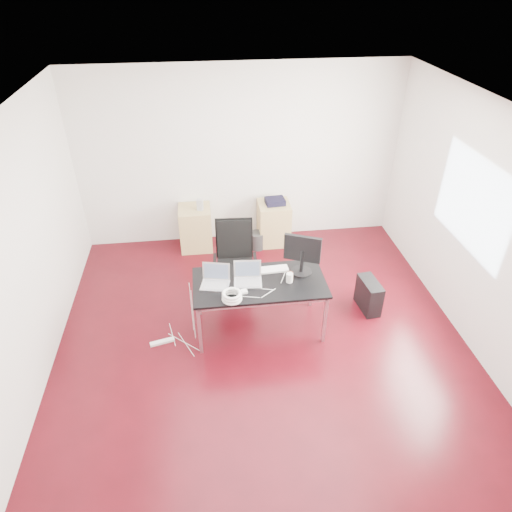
{
  "coord_description": "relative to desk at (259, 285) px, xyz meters",
  "views": [
    {
      "loc": [
        -0.6,
        -4.19,
        4.02
      ],
      "look_at": [
        0.0,
        0.55,
        0.85
      ],
      "focal_mm": 32.0,
      "sensor_mm": 36.0,
      "label": 1
    }
  ],
  "objects": [
    {
      "name": "desk",
      "position": [
        0.0,
        0.0,
        0.0
      ],
      "size": [
        1.6,
        0.8,
        0.73
      ],
      "color": "black",
      "rests_on": "ground"
    },
    {
      "name": "cable_coil",
      "position": [
        -0.36,
        -0.3,
        0.11
      ],
      "size": [
        0.24,
        0.24,
        0.11
      ],
      "rotation": [
        0.0,
        0.0,
        0.2
      ],
      "color": "white",
      "rests_on": "desk"
    },
    {
      "name": "navy_garment",
      "position": [
        0.53,
        2.06,
        0.07
      ],
      "size": [
        0.32,
        0.26,
        0.09
      ],
      "primitive_type": "cube",
      "rotation": [
        0.0,
        0.0,
        0.09
      ],
      "color": "black",
      "rests_on": "filing_cabinet_right"
    },
    {
      "name": "cup_white",
      "position": [
        0.36,
        -0.04,
        0.11
      ],
      "size": [
        0.09,
        0.09,
        0.12
      ],
      "primitive_type": "cylinder",
      "rotation": [
        0.0,
        0.0,
        -0.1
      ],
      "color": "white",
      "rests_on": "desk"
    },
    {
      "name": "speaker",
      "position": [
        -0.66,
        2.0,
        0.11
      ],
      "size": [
        0.11,
        0.1,
        0.18
      ],
      "primitive_type": "cube",
      "rotation": [
        0.0,
        0.0,
        -0.23
      ],
      "color": "#9E9E9E",
      "rests_on": "filing_cabinet_left"
    },
    {
      "name": "cup_brown",
      "position": [
        0.37,
        0.0,
        0.1
      ],
      "size": [
        0.1,
        0.1,
        0.1
      ],
      "primitive_type": "cylinder",
      "rotation": [
        0.0,
        0.0,
        0.36
      ],
      "color": "#53271C",
      "rests_on": "desk"
    },
    {
      "name": "office_chair",
      "position": [
        -0.23,
        0.77,
        -0.07
      ],
      "size": [
        0.51,
        0.53,
        1.08
      ],
      "rotation": [
        0.0,
        0.0,
        -0.06
      ],
      "color": "black",
      "rests_on": "ground"
    },
    {
      "name": "pc_tower",
      "position": [
        1.5,
        0.2,
        -0.46
      ],
      "size": [
        0.25,
        0.47,
        0.44
      ],
      "primitive_type": "cube",
      "rotation": [
        0.0,
        0.0,
        0.1
      ],
      "color": "black",
      "rests_on": "ground"
    },
    {
      "name": "wastebasket",
      "position": [
        0.22,
        1.9,
        -0.54
      ],
      "size": [
        0.3,
        0.3,
        0.28
      ],
      "primitive_type": "cylinder",
      "rotation": [
        0.0,
        0.0,
        0.28
      ],
      "color": "black",
      "rests_on": "ground"
    },
    {
      "name": "power_adapter",
      "position": [
        -0.2,
        -0.18,
        0.07
      ],
      "size": [
        0.08,
        0.08,
        0.03
      ],
      "primitive_type": "cube",
      "rotation": [
        0.0,
        0.0,
        0.18
      ],
      "color": "white",
      "rests_on": "desk"
    },
    {
      "name": "laptop_left",
      "position": [
        -0.52,
        0.03,
        0.11
      ],
      "size": [
        0.38,
        0.32,
        0.23
      ],
      "rotation": [
        0.0,
        0.0,
        -0.23
      ],
      "color": "silver",
      "rests_on": "desk"
    },
    {
      "name": "monitor",
      "position": [
        0.54,
        0.14,
        0.34
      ],
      "size": [
        0.43,
        0.26,
        0.51
      ],
      "rotation": [
        0.0,
        0.0,
        -0.41
      ],
      "color": "black",
      "rests_on": "desk"
    },
    {
      "name": "room_shell",
      "position": [
        0.04,
        -0.16,
        0.73
      ],
      "size": [
        5.0,
        5.0,
        5.0
      ],
      "color": "#38060D",
      "rests_on": "ground"
    },
    {
      "name": "filing_cabinet_left",
      "position": [
        -0.76,
        2.06,
        -0.33
      ],
      "size": [
        0.5,
        0.5,
        0.7
      ],
      "primitive_type": "cube",
      "color": "#A58C52",
      "rests_on": "ground"
    },
    {
      "name": "power_strip",
      "position": [
        -1.23,
        -0.13,
        -0.66
      ],
      "size": [
        0.31,
        0.13,
        0.04
      ],
      "primitive_type": "cube",
      "rotation": [
        0.0,
        0.0,
        0.24
      ],
      "color": "white",
      "rests_on": "ground"
    },
    {
      "name": "filing_cabinet_right",
      "position": [
        0.51,
        2.06,
        -0.33
      ],
      "size": [
        0.5,
        0.5,
        0.7
      ],
      "primitive_type": "cube",
      "color": "#A58C52",
      "rests_on": "ground"
    },
    {
      "name": "keyboard",
      "position": [
        0.17,
        0.22,
        0.06
      ],
      "size": [
        0.45,
        0.16,
        0.02
      ],
      "primitive_type": "cube",
      "rotation": [
        0.0,
        0.0,
        0.05
      ],
      "color": "white",
      "rests_on": "desk"
    },
    {
      "name": "laptop_right",
      "position": [
        -0.14,
        0.03,
        0.11
      ],
      "size": [
        0.35,
        0.28,
        0.23
      ],
      "rotation": [
        0.0,
        0.0,
        -0.09
      ],
      "color": "silver",
      "rests_on": "desk"
    }
  ]
}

